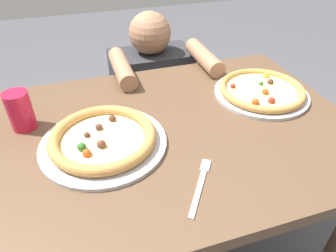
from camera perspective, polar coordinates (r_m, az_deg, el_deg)
name	(u,v)px	position (r m, az deg, el deg)	size (l,w,h in m)	color
dining_table	(173,155)	(1.05, 1.00, -5.37)	(1.17, 0.84, 0.75)	brown
pizza_near	(103,139)	(0.91, -12.05, -2.41)	(0.37, 0.37, 0.05)	#B7B7BC
pizza_far	(262,91)	(1.18, 17.08, 6.32)	(0.34, 0.34, 0.04)	#B7B7BC
drink_cup_colored	(20,111)	(1.04, -25.93, 2.60)	(0.08, 0.08, 0.12)	red
fork	(201,183)	(0.80, 6.12, -10.59)	(0.13, 0.18, 0.00)	silver
diner_seated	(153,108)	(1.67, -2.83, 3.31)	(0.43, 0.53, 0.93)	#333847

